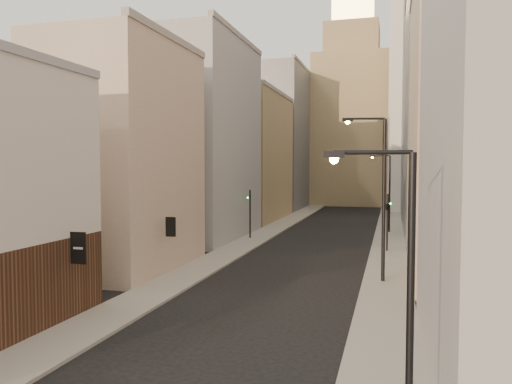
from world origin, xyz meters
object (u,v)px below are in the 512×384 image
object	(u,v)px
streetlamp_near	(401,299)
streetlamp_far	(388,189)
traffic_light_left	(250,204)
clock_tower	(352,113)
white_tower	(415,95)
streetlamp_mid	(380,189)
traffic_light_right	(387,209)

from	to	relation	value
streetlamp_near	streetlamp_far	size ratio (longest dim) A/B	0.91
streetlamp_near	traffic_light_left	distance (m)	39.20
clock_tower	streetlamp_far	world-z (taller)	clock_tower
white_tower	streetlamp_far	distance (m)	31.08
streetlamp_near	streetlamp_mid	world-z (taller)	streetlamp_mid
white_tower	streetlamp_near	distance (m)	73.91
white_tower	streetlamp_near	bearing A→B (deg)	-92.40
clock_tower	streetlamp_mid	bearing A→B (deg)	-83.95
streetlamp_mid	clock_tower	bearing A→B (deg)	83.53
streetlamp_mid	traffic_light_left	bearing A→B (deg)	116.68
clock_tower	traffic_light_right	bearing A→B (deg)	-82.25
streetlamp_near	clock_tower	bearing A→B (deg)	88.99
clock_tower	traffic_light_right	distance (m)	56.41
streetlamp_mid	traffic_light_left	xyz separation A→B (m)	(-13.03, 15.99, -2.41)
streetlamp_mid	streetlamp_far	world-z (taller)	streetlamp_mid
traffic_light_left	streetlamp_mid	bearing A→B (deg)	125.76
streetlamp_near	traffic_light_right	distance (m)	32.32
white_tower	traffic_light_right	bearing A→B (deg)	-95.16
streetlamp_mid	traffic_light_right	world-z (taller)	streetlamp_mid
clock_tower	traffic_light_right	size ratio (longest dim) A/B	8.98
streetlamp_mid	traffic_light_right	distance (m)	11.90
white_tower	traffic_light_left	distance (m)	42.49
clock_tower	streetlamp_mid	world-z (taller)	clock_tower
clock_tower	streetlamp_near	distance (m)	87.84
clock_tower	traffic_light_right	world-z (taller)	clock_tower
streetlamp_mid	streetlamp_far	xyz separation A→B (m)	(0.26, 24.23, -1.06)
white_tower	streetlamp_mid	bearing A→B (deg)	-94.43
streetlamp_mid	streetlamp_far	distance (m)	24.25
clock_tower	streetlamp_near	size ratio (longest dim) A/B	5.78
clock_tower	white_tower	distance (m)	17.83
clock_tower	traffic_light_left	size ratio (longest dim) A/B	8.98
streetlamp_near	streetlamp_far	world-z (taller)	streetlamp_far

